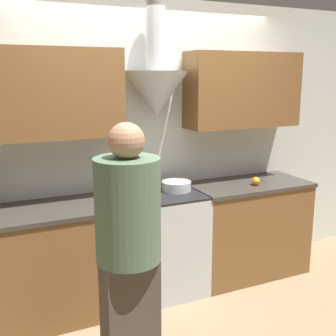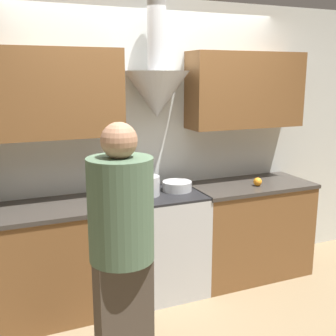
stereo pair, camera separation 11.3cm
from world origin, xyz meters
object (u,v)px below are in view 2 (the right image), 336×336
(stock_pot, at_px, (147,186))
(orange_fruit, at_px, (258,182))
(mixing_bowl, at_px, (177,186))
(stove_range, at_px, (164,242))
(person_foreground_left, at_px, (122,255))

(stock_pot, relative_size, orange_fruit, 2.73)
(stock_pot, xyz_separation_m, mixing_bowl, (0.30, 0.03, -0.04))
(stock_pot, bearing_deg, mixing_bowl, 6.47)
(stove_range, relative_size, person_foreground_left, 0.54)
(orange_fruit, distance_m, person_foreground_left, 1.91)
(orange_fruit, bearing_deg, stock_pot, 173.81)
(stock_pot, height_order, mixing_bowl, stock_pot)
(person_foreground_left, bearing_deg, stock_pot, 63.04)
(orange_fruit, xyz_separation_m, person_foreground_left, (-1.63, -1.00, -0.03))
(stock_pot, distance_m, mixing_bowl, 0.30)
(stove_range, relative_size, mixing_bowl, 3.51)
(mixing_bowl, distance_m, orange_fruit, 0.77)
(stove_range, height_order, mixing_bowl, mixing_bowl)
(stove_range, bearing_deg, stock_pot, 177.55)
(stove_range, distance_m, mixing_bowl, 0.52)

